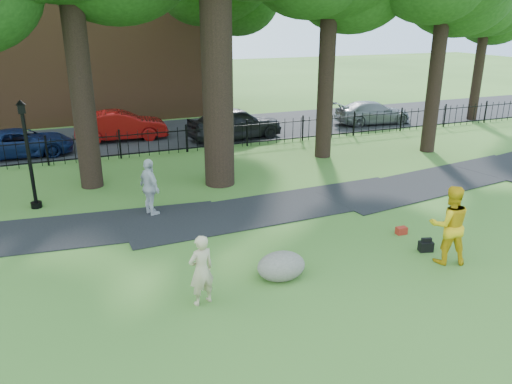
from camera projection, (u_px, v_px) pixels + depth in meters
name	position (u px, v px, depth m)	size (l,w,h in m)	color
ground	(304.00, 265.00, 12.72)	(120.00, 120.00, 0.00)	#396623
footpath	(278.00, 208.00, 16.48)	(36.00, 2.60, 0.03)	black
street	(168.00, 134.00, 26.72)	(80.00, 7.00, 0.02)	black
iron_fence	(186.00, 139.00, 23.02)	(44.00, 0.04, 1.20)	black
brick_building	(69.00, 15.00, 30.32)	(18.00, 8.00, 12.00)	brown
woman	(201.00, 270.00, 10.77)	(0.60, 0.39, 1.63)	tan
man	(449.00, 225.00, 12.55)	(1.00, 0.78, 2.07)	gold
pedestrian	(150.00, 188.00, 15.61)	(1.08, 0.45, 1.84)	silver
boulder	(281.00, 264.00, 12.02)	(1.20, 0.91, 0.70)	#686057
lamppost	(29.00, 157.00, 15.93)	(0.35, 0.35, 3.56)	black
backpack	(426.00, 246.00, 13.42)	(0.37, 0.23, 0.27)	black
red_bag	(401.00, 231.00, 14.48)	(0.31, 0.20, 0.21)	maroon
red_sedan	(121.00, 126.00, 25.17)	(1.58, 4.52, 1.49)	maroon
navy_van	(22.00, 143.00, 22.36)	(2.04, 4.42, 1.23)	#0E1B46
grey_car	(235.00, 123.00, 25.42)	(1.96, 4.86, 1.66)	black
silver_car	(373.00, 113.00, 29.03)	(1.83, 4.50, 1.31)	gray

